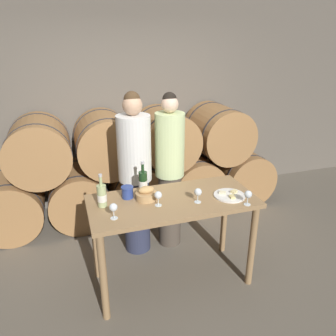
# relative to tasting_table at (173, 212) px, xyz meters

# --- Properties ---
(ground_plane) EXTENTS (10.00, 10.00, 0.00)m
(ground_plane) POSITION_rel_tasting_table_xyz_m (0.00, 0.00, -0.75)
(ground_plane) COLOR #665E51
(stone_wall_back) EXTENTS (10.00, 0.12, 3.20)m
(stone_wall_back) POSITION_rel_tasting_table_xyz_m (0.00, 1.98, 0.85)
(stone_wall_back) COLOR #60594F
(stone_wall_back) RESTS_ON ground_plane
(barrel_stack) EXTENTS (3.82, 0.82, 1.39)m
(barrel_stack) POSITION_rel_tasting_table_xyz_m (0.00, 1.45, -0.10)
(barrel_stack) COLOR #9E7042
(barrel_stack) RESTS_ON ground_plane
(tasting_table) EXTENTS (1.49, 0.68, 0.88)m
(tasting_table) POSITION_rel_tasting_table_xyz_m (0.00, 0.00, 0.00)
(tasting_table) COLOR #99754C
(tasting_table) RESTS_ON ground_plane
(person_left) EXTENTS (0.34, 0.34, 1.76)m
(person_left) POSITION_rel_tasting_table_xyz_m (-0.20, 0.62, 0.14)
(person_left) COLOR #2D334C
(person_left) RESTS_ON ground_plane
(person_right) EXTENTS (0.31, 0.31, 1.73)m
(person_right) POSITION_rel_tasting_table_xyz_m (0.18, 0.62, 0.14)
(person_right) COLOR #4C4238
(person_right) RESTS_ON ground_plane
(wine_bottle_red) EXTENTS (0.08, 0.08, 0.30)m
(wine_bottle_red) POSITION_rel_tasting_table_xyz_m (-0.21, 0.24, 0.23)
(wine_bottle_red) COLOR #193819
(wine_bottle_red) RESTS_ON tasting_table
(wine_bottle_white) EXTENTS (0.08, 0.08, 0.30)m
(wine_bottle_white) POSITION_rel_tasting_table_xyz_m (-0.61, 0.07, 0.23)
(wine_bottle_white) COLOR #ADBC7F
(wine_bottle_white) RESTS_ON tasting_table
(blue_crock) EXTENTS (0.11, 0.11, 0.11)m
(blue_crock) POSITION_rel_tasting_table_xyz_m (-0.38, 0.16, 0.19)
(blue_crock) COLOR navy
(blue_crock) RESTS_ON tasting_table
(bread_basket) EXTENTS (0.19, 0.19, 0.13)m
(bread_basket) POSITION_rel_tasting_table_xyz_m (-0.22, 0.08, 0.18)
(bread_basket) COLOR tan
(bread_basket) RESTS_ON tasting_table
(cheese_plate) EXTENTS (0.29, 0.29, 0.04)m
(cheese_plate) POSITION_rel_tasting_table_xyz_m (0.51, -0.10, 0.14)
(cheese_plate) COLOR white
(cheese_plate) RESTS_ON tasting_table
(wine_glass_far_left) EXTENTS (0.07, 0.07, 0.13)m
(wine_glass_far_left) POSITION_rel_tasting_table_xyz_m (-0.55, -0.16, 0.23)
(wine_glass_far_left) COLOR white
(wine_glass_far_left) RESTS_ON tasting_table
(wine_glass_left) EXTENTS (0.07, 0.07, 0.13)m
(wine_glass_left) POSITION_rel_tasting_table_xyz_m (-0.15, -0.07, 0.23)
(wine_glass_left) COLOR white
(wine_glass_left) RESTS_ON tasting_table
(wine_glass_center) EXTENTS (0.07, 0.07, 0.13)m
(wine_glass_center) POSITION_rel_tasting_table_xyz_m (0.19, -0.12, 0.23)
(wine_glass_center) COLOR white
(wine_glass_center) RESTS_ON tasting_table
(wine_glass_right) EXTENTS (0.07, 0.07, 0.13)m
(wine_glass_right) POSITION_rel_tasting_table_xyz_m (0.58, -0.29, 0.23)
(wine_glass_right) COLOR white
(wine_glass_right) RESTS_ON tasting_table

